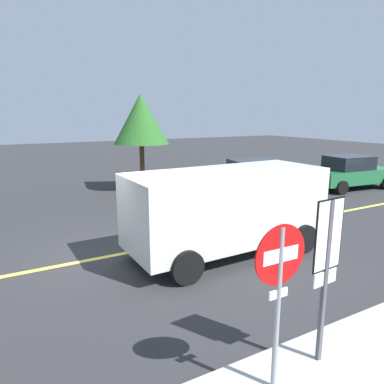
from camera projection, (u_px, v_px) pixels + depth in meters
ground_plane at (112, 256)px, 9.12m from camera, size 80.00×80.00×0.00m
lane_marking_centre at (211, 237)px, 10.52m from camera, size 28.00×0.16×0.01m
stop_sign at (279, 283)px, 4.24m from camera, size 0.76×0.07×2.34m
speed_limit_sign at (327, 254)px, 4.71m from camera, size 0.54×0.06×2.52m
white_van at (228, 206)px, 9.09m from camera, size 5.25×2.37×2.20m
car_green_approaching at (350, 172)px, 17.28m from camera, size 4.40×2.27×1.62m
car_white_crossing at (251, 179)px, 15.39m from camera, size 4.46×2.65×1.66m
tree_left_verge at (141, 120)px, 16.27m from camera, size 2.56×2.56×4.51m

